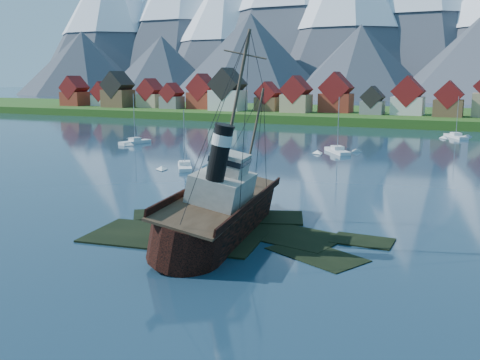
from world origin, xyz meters
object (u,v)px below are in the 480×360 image
at_px(tugboat_wreck, 223,206).
at_px(sailboat_a, 185,167).
at_px(sailboat_e, 456,137).
at_px(sailboat_b, 135,143).
at_px(sailboat_c, 337,152).

relative_size(tugboat_wreck, sailboat_a, 2.54).
relative_size(tugboat_wreck, sailboat_e, 2.37).
bearing_deg(tugboat_wreck, sailboat_b, 124.13).
bearing_deg(sailboat_c, sailboat_b, 150.39).
distance_m(tugboat_wreck, sailboat_b, 81.04).
height_order(sailboat_c, sailboat_e, sailboat_c).
bearing_deg(tugboat_wreck, sailboat_a, 118.07).
relative_size(sailboat_a, sailboat_b, 0.86).
xyz_separation_m(sailboat_b, sailboat_e, (71.64, 48.64, -0.05)).
xyz_separation_m(tugboat_wreck, sailboat_e, (16.67, 108.14, -2.55)).
height_order(sailboat_a, sailboat_e, sailboat_e).
bearing_deg(sailboat_b, sailboat_e, 45.99).
xyz_separation_m(sailboat_b, sailboat_c, (50.06, 5.50, -0.02)).
xyz_separation_m(tugboat_wreck, sailboat_c, (-4.91, 65.00, -2.52)).
distance_m(tugboat_wreck, sailboat_a, 41.50).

